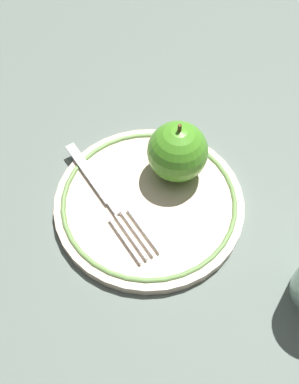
% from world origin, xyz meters
% --- Properties ---
extents(ground_plane, '(2.00, 2.00, 0.00)m').
position_xyz_m(ground_plane, '(0.00, 0.00, 0.00)').
color(ground_plane, slate).
extents(plate, '(0.23, 0.23, 0.02)m').
position_xyz_m(plate, '(0.00, 0.00, 0.01)').
color(plate, beige).
rests_on(plate, ground_plane).
extents(apple_red_whole, '(0.07, 0.07, 0.08)m').
position_xyz_m(apple_red_whole, '(-0.05, -0.02, 0.05)').
color(apple_red_whole, '#4D9C27').
rests_on(apple_red_whole, plate).
extents(fork, '(0.03, 0.19, 0.00)m').
position_xyz_m(fork, '(0.04, -0.03, 0.02)').
color(fork, silver).
rests_on(fork, plate).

